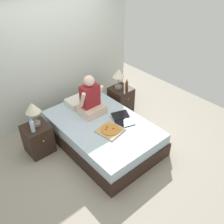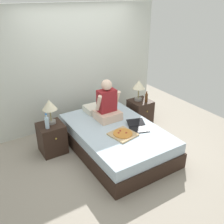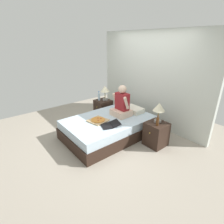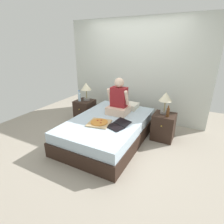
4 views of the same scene
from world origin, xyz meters
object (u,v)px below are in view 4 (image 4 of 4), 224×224
nightstand_left (85,111)px  person_seated (119,101)px  laptop (117,125)px  pizza_box (99,123)px  lamp_on_right_nightstand (166,98)px  bed (108,129)px  beer_bottle (168,112)px  water_bottle (79,97)px  nightstand_right (163,127)px  lamp_on_left_nightstand (86,88)px

nightstand_left → person_seated: person_seated is taller
laptop → pizza_box: laptop is taller
lamp_on_right_nightstand → bed: bearing=-147.4°
beer_bottle → pizza_box: bearing=-145.9°
water_bottle → nightstand_right: water_bottle is taller
water_bottle → laptop: 1.59m
nightstand_right → lamp_on_right_nightstand: bearing=120.9°
beer_bottle → pizza_box: 1.36m
bed → laptop: bearing=-35.7°
lamp_on_left_nightstand → person_seated: person_seated is taller
lamp_on_left_nightstand → water_bottle: lamp_on_left_nightstand is taller
nightstand_right → water_bottle: bearing=-177.5°
bed → nightstand_left: 1.16m
beer_bottle → bed: bearing=-156.2°
bed → pizza_box: bearing=-98.5°
bed → pizza_box: (-0.04, -0.28, 0.26)m
person_seated → pizza_box: size_ratio=1.68×
pizza_box → beer_bottle: bearing=34.1°
water_bottle → nightstand_right: (2.10, 0.09, -0.39)m
nightstand_right → pizza_box: (-1.05, -0.86, 0.21)m
nightstand_right → lamp_on_right_nightstand: 0.61m
bed → person_seated: 0.65m
bed → lamp_on_right_nightstand: size_ratio=4.77×
nightstand_left → lamp_on_left_nightstand: lamp_on_left_nightstand is taller
nightstand_right → bed: bearing=-150.3°
laptop → pizza_box: size_ratio=1.07×
laptop → lamp_on_left_nightstand: bearing=146.4°
bed → water_bottle: bearing=155.9°
water_bottle → lamp_on_right_nightstand: size_ratio=0.61×
nightstand_left → pizza_box: size_ratio=1.19×
lamp_on_right_nightstand → beer_bottle: (0.10, -0.15, -0.23)m
lamp_on_left_nightstand → bed: bearing=-32.9°
nightstand_right → person_seated: 1.09m
person_seated → lamp_on_right_nightstand: bearing=14.9°
lamp_on_left_nightstand → person_seated: (1.02, -0.25, -0.12)m
bed → lamp_on_left_nightstand: (-0.97, 0.63, 0.65)m
laptop → lamp_on_right_nightstand: bearing=52.5°
beer_bottle → water_bottle: bearing=179.7°
nightstand_left → beer_bottle: size_ratio=2.41×
lamp_on_left_nightstand → nightstand_right: (1.98, -0.05, -0.60)m
lamp_on_right_nightstand → laptop: lamp_on_right_nightstand is taller
water_bottle → lamp_on_right_nightstand: lamp_on_right_nightstand is taller
nightstand_left → lamp_on_left_nightstand: 0.61m
nightstand_right → pizza_box: 1.37m
laptop → nightstand_right: bearing=49.5°
nightstand_left → nightstand_right: (2.02, 0.00, 0.00)m
lamp_on_right_nightstand → laptop: (-0.66, -0.86, -0.39)m
water_bottle → laptop: (1.41, -0.72, -0.17)m
lamp_on_right_nightstand → person_seated: 0.97m
nightstand_right → beer_bottle: bearing=-55.0°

